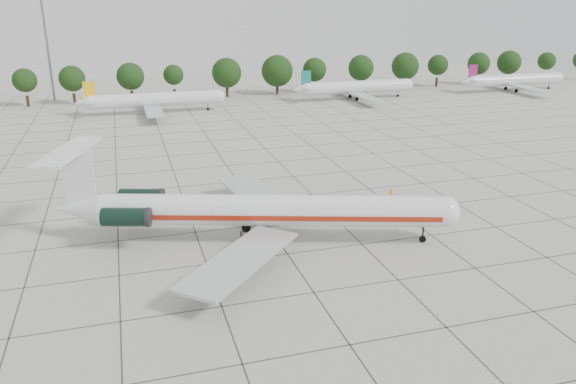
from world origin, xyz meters
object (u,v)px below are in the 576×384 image
object	(u,v)px
floodlight_mast	(47,40)
main_airliner	(249,210)
bg_airliner_d	(357,87)
bg_airliner_e	(515,80)
ground_crew	(391,195)
bg_airliner_c	(155,100)

from	to	relation	value
floodlight_mast	main_airliner	bearing A→B (deg)	-74.16
bg_airliner_d	bg_airliner_e	size ratio (longest dim) A/B	1.00
bg_airliner_d	bg_airliner_e	distance (m)	45.73
floodlight_mast	ground_crew	bearing A→B (deg)	-62.41
main_airliner	bg_airliner_c	xyz separation A→B (m)	(-4.48, 72.03, -0.53)
bg_airliner_c	bg_airliner_d	world-z (taller)	same
bg_airliner_d	floodlight_mast	bearing A→B (deg)	164.73
bg_airliner_c	bg_airliner_d	xyz separation A→B (m)	(49.08, 4.20, 0.00)
ground_crew	bg_airliner_c	distance (m)	69.59
bg_airliner_e	floodlight_mast	world-z (taller)	floodlight_mast
bg_airliner_d	floodlight_mast	world-z (taller)	floodlight_mast
bg_airliner_d	bg_airliner_e	world-z (taller)	same
main_airliner	ground_crew	xyz separation A→B (m)	(19.40, 6.70, -2.60)
main_airliner	bg_airliner_c	size ratio (longest dim) A/B	1.44
floodlight_mast	bg_airliner_c	bearing A→B (deg)	-46.35
bg_airliner_c	bg_airliner_d	size ratio (longest dim) A/B	1.00
main_airliner	ground_crew	size ratio (longest dim) A/B	24.38
bg_airliner_e	floodlight_mast	xyz separation A→B (m)	(-117.51, 19.93, 11.37)
main_airliner	floodlight_mast	distance (m)	100.20
bg_airliner_c	bg_airliner_d	bearing A→B (deg)	4.89
bg_airliner_e	floodlight_mast	size ratio (longest dim) A/B	1.11
bg_airliner_c	floodlight_mast	distance (m)	34.80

